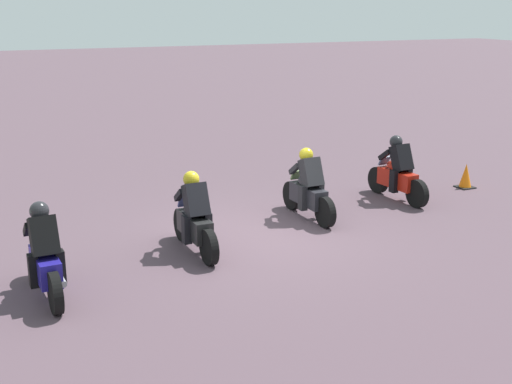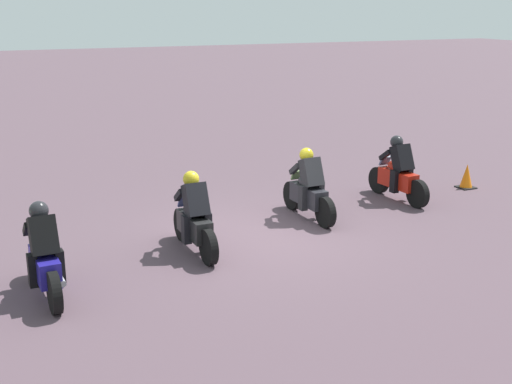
% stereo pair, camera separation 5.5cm
% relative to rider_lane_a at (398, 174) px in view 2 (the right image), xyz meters
% --- Properties ---
extents(ground_plane, '(120.00, 120.00, 0.00)m').
position_rel_rider_lane_a_xyz_m(ground_plane, '(-0.97, 4.05, -0.62)').
color(ground_plane, '#56414C').
extents(rider_lane_a, '(2.04, 0.55, 1.51)m').
position_rel_rider_lane_a_xyz_m(rider_lane_a, '(0.00, 0.00, 0.00)').
color(rider_lane_a, black).
rests_on(rider_lane_a, ground_plane).
extents(rider_lane_b, '(2.04, 0.54, 1.51)m').
position_rel_rider_lane_a_xyz_m(rider_lane_b, '(-0.35, 2.55, 0.00)').
color(rider_lane_b, black).
rests_on(rider_lane_b, ground_plane).
extents(rider_lane_c, '(2.04, 0.54, 1.51)m').
position_rel_rider_lane_a_xyz_m(rider_lane_c, '(-1.29, 5.44, 0.00)').
color(rider_lane_c, black).
rests_on(rider_lane_c, ground_plane).
extents(rider_lane_d, '(2.04, 0.55, 1.51)m').
position_rel_rider_lane_a_xyz_m(rider_lane_d, '(-2.16, 8.20, 0.00)').
color(rider_lane_d, black).
rests_on(rider_lane_d, ground_plane).
extents(traffic_cone, '(0.40, 0.40, 0.61)m').
position_rel_rider_lane_a_xyz_m(traffic_cone, '(0.18, -2.20, -0.34)').
color(traffic_cone, black).
rests_on(traffic_cone, ground_plane).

